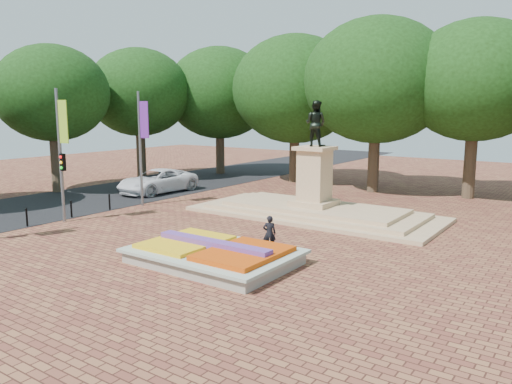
{
  "coord_description": "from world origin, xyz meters",
  "views": [
    {
      "loc": [
        13.13,
        -16.42,
        5.98
      ],
      "look_at": [
        0.23,
        1.98,
        2.2
      ],
      "focal_mm": 35.0,
      "sensor_mm": 36.0,
      "label": 1
    }
  ],
  "objects_px": {
    "flower_bed": "(214,254)",
    "pedestrian": "(269,233)",
    "van": "(158,181)",
    "monument": "(314,200)"
  },
  "relations": [
    {
      "from": "flower_bed",
      "to": "pedestrian",
      "type": "distance_m",
      "value": 2.83
    },
    {
      "from": "flower_bed",
      "to": "van",
      "type": "relative_size",
      "value": 1.05
    },
    {
      "from": "flower_bed",
      "to": "pedestrian",
      "type": "relative_size",
      "value": 4.13
    },
    {
      "from": "flower_bed",
      "to": "monument",
      "type": "relative_size",
      "value": 0.45
    },
    {
      "from": "van",
      "to": "pedestrian",
      "type": "bearing_deg",
      "value": -24.32
    },
    {
      "from": "flower_bed",
      "to": "van",
      "type": "distance_m",
      "value": 17.44
    },
    {
      "from": "flower_bed",
      "to": "pedestrian",
      "type": "bearing_deg",
      "value": 73.22
    },
    {
      "from": "monument",
      "to": "pedestrian",
      "type": "height_order",
      "value": "monument"
    },
    {
      "from": "van",
      "to": "monument",
      "type": "bearing_deg",
      "value": 1.43
    },
    {
      "from": "van",
      "to": "flower_bed",
      "type": "bearing_deg",
      "value": -33.4
    }
  ]
}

